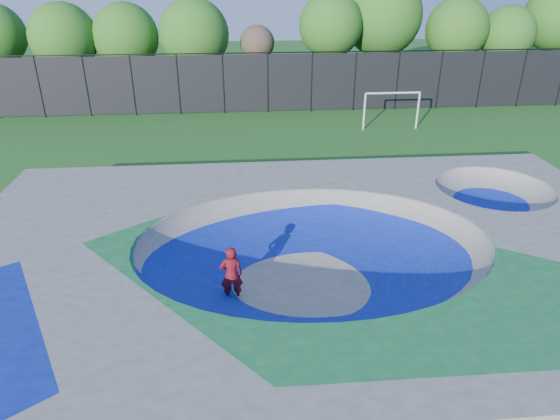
{
  "coord_description": "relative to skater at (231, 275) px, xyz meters",
  "views": [
    {
      "loc": [
        -2.18,
        -13.19,
        8.93
      ],
      "look_at": [
        -0.76,
        3.0,
        1.1
      ],
      "focal_mm": 32.0,
      "sensor_mm": 36.0,
      "label": 1
    }
  ],
  "objects": [
    {
      "name": "skater",
      "position": [
        0.0,
        0.0,
        0.0
      ],
      "size": [
        0.7,
        0.49,
        1.83
      ],
      "primitive_type": "imported",
      "rotation": [
        0.0,
        0.0,
        3.23
      ],
      "color": "red",
      "rests_on": "ground"
    },
    {
      "name": "soccer_goal",
      "position": [
        9.78,
        17.11,
        0.69
      ],
      "size": [
        3.48,
        0.12,
        2.3
      ],
      "color": "silver",
      "rests_on": "ground"
    },
    {
      "name": "skateboard",
      "position": [
        0.0,
        0.0,
        -0.89
      ],
      "size": [
        0.79,
        0.25,
        0.05
      ],
      "primitive_type": "cube",
      "rotation": [
        0.0,
        0.0,
        0.04
      ],
      "color": "black",
      "rests_on": "ground"
    },
    {
      "name": "skate_deck",
      "position": [
        2.52,
        0.83,
        -0.16
      ],
      "size": [
        22.0,
        14.0,
        1.5
      ],
      "primitive_type": "cube",
      "color": "gray",
      "rests_on": "ground"
    },
    {
      "name": "ground",
      "position": [
        2.52,
        0.83,
        -0.91
      ],
      "size": [
        120.0,
        120.0,
        0.0
      ],
      "primitive_type": "plane",
      "color": "#1E5718",
      "rests_on": "ground"
    },
    {
      "name": "treeline",
      "position": [
        4.24,
        26.75,
        4.13
      ],
      "size": [
        52.2,
        6.95,
        8.75
      ],
      "color": "#432C21",
      "rests_on": "ground"
    },
    {
      "name": "fence",
      "position": [
        2.52,
        21.83,
        1.18
      ],
      "size": [
        48.09,
        0.09,
        4.04
      ],
      "color": "black",
      "rests_on": "ground"
    }
  ]
}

